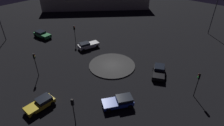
% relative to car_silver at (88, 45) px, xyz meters
% --- Properties ---
extents(ground_plane, '(113.72, 113.72, 0.00)m').
position_rel_car_silver_xyz_m(ground_plane, '(-1.76, -8.44, -0.76)').
color(ground_plane, black).
extents(roundabout_island, '(8.55, 8.55, 0.19)m').
position_rel_car_silver_xyz_m(roundabout_island, '(-1.76, -8.44, -0.67)').
color(roundabout_island, '#383838').
rests_on(roundabout_island, ground_plane).
extents(car_silver, '(4.76, 2.98, 1.46)m').
position_rel_car_silver_xyz_m(car_silver, '(0.00, 0.00, 0.00)').
color(car_silver, silver).
rests_on(car_silver, ground_plane).
extents(car_black, '(4.48, 3.52, 1.44)m').
position_rel_car_silver_xyz_m(car_black, '(1.30, -16.42, -0.01)').
color(car_black, black).
rests_on(car_black, ground_plane).
extents(car_yellow, '(3.97, 2.00, 1.36)m').
position_rel_car_silver_xyz_m(car_yellow, '(-16.07, -7.97, -0.05)').
color(car_yellow, gold).
rests_on(car_yellow, ground_plane).
extents(car_green, '(2.44, 4.67, 1.50)m').
position_rel_car_silver_xyz_m(car_green, '(-3.46, 12.39, 0.04)').
color(car_green, '#1E7238').
rests_on(car_green, ground_plane).
extents(car_blue, '(4.57, 3.97, 1.37)m').
position_rel_car_silver_xyz_m(car_blue, '(-8.72, -15.86, -0.03)').
color(car_blue, '#1E38A5').
rests_on(car_blue, ground_plane).
extents(traffic_light_south, '(0.32, 0.37, 4.11)m').
position_rel_car_silver_xyz_m(traffic_light_south, '(0.04, -22.96, 2.17)').
color(traffic_light_south, '#2D2D2D').
rests_on(traffic_light_south, ground_plane).
extents(traffic_light_northwest, '(0.39, 0.37, 4.26)m').
position_rel_car_silver_xyz_m(traffic_light_northwest, '(-12.34, -0.89, 2.26)').
color(traffic_light_northwest, '#2D2D2D').
rests_on(traffic_light_northwest, ground_plane).
extents(traffic_light_west, '(0.39, 0.36, 4.16)m').
position_rel_car_silver_xyz_m(traffic_light_west, '(-14.77, -13.72, 2.20)').
color(traffic_light_west, '#2D2D2D').
rests_on(traffic_light_west, ground_plane).
extents(traffic_light_north, '(0.33, 0.37, 4.08)m').
position_rel_car_silver_xyz_m(traffic_light_north, '(-0.03, 4.07, 2.14)').
color(traffic_light_north, '#2D2D2D').
rests_on(traffic_light_north, ground_plane).
extents(streetlamp_east, '(0.45, 0.45, 9.12)m').
position_rel_car_silver_xyz_m(streetlamp_east, '(25.36, -17.04, 4.72)').
color(streetlamp_east, '#4C4C51').
rests_on(streetlamp_east, ground_plane).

